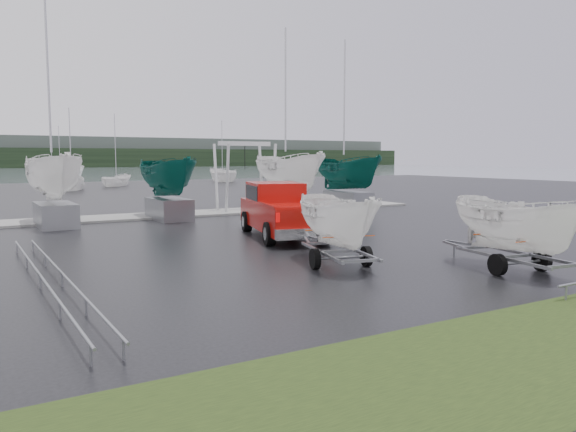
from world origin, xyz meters
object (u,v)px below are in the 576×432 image
Objects in this scene: pickup_truck at (280,208)px; trailer_hitched at (339,176)px; boat_hoist at (245,166)px; trailer_parked at (518,176)px.

trailer_hitched reaches higher than pickup_truck.
boat_hoist is at bearing 87.89° from trailer_hitched.
trailer_hitched is at bearing 148.33° from trailer_parked.
pickup_truck is 6.94m from trailer_hitched.
pickup_truck is 10.54m from boat_hoist.
trailer_parked is 19.64m from boat_hoist.
trailer_hitched is 1.19× the size of boat_hoist.
boat_hoist is (1.27, 19.60, -0.03)m from trailer_parked.
boat_hoist is at bearing 94.62° from trailer_parked.
trailer_parked reaches higher than pickup_truck.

